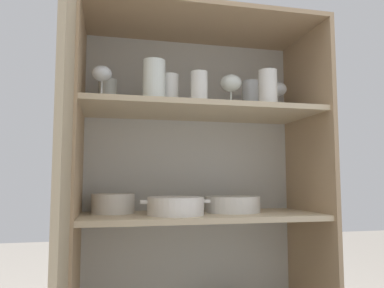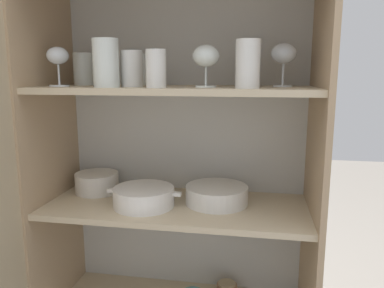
# 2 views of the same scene
# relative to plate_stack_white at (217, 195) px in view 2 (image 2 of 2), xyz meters

# --- Properties ---
(cupboard_back_panel) EXTENTS (0.94, 0.02, 1.41)m
(cupboard_back_panel) POSITION_rel_plate_stack_white_xyz_m (-0.14, 0.16, 0.00)
(cupboard_back_panel) COLOR silver
(cupboard_back_panel) RESTS_ON ground_plane
(cupboard_side_left) EXTENTS (0.02, 0.41, 1.41)m
(cupboard_side_left) POSITION_rel_plate_stack_white_xyz_m (-0.60, -0.03, 0.00)
(cupboard_side_left) COLOR tan
(cupboard_side_left) RESTS_ON ground_plane
(cupboard_side_right) EXTENTS (0.02, 0.41, 1.41)m
(cupboard_side_right) POSITION_rel_plate_stack_white_xyz_m (0.32, -0.03, 0.00)
(cupboard_side_right) COLOR tan
(cupboard_side_right) RESTS_ON ground_plane
(shelf_board_middle) EXTENTS (0.90, 0.37, 0.02)m
(shelf_board_middle) POSITION_rel_plate_stack_white_xyz_m (-0.14, -0.03, -0.04)
(shelf_board_middle) COLOR beige
(shelf_board_upper) EXTENTS (0.90, 0.37, 0.02)m
(shelf_board_upper) POSITION_rel_plate_stack_white_xyz_m (-0.14, -0.03, 0.37)
(shelf_board_upper) COLOR beige
(tumbler_glass_0) EXTENTS (0.07, 0.07, 0.12)m
(tumbler_glass_0) POSITION_rel_plate_stack_white_xyz_m (-0.50, 0.05, 0.43)
(tumbler_glass_0) COLOR white
(tumbler_glass_0) RESTS_ON shelf_board_upper
(tumbler_glass_1) EXTENTS (0.07, 0.07, 0.14)m
(tumbler_glass_1) POSITION_rel_plate_stack_white_xyz_m (0.09, 0.01, 0.44)
(tumbler_glass_1) COLOR white
(tumbler_glass_1) RESTS_ON shelf_board_upper
(tumbler_glass_2) EXTENTS (0.06, 0.06, 0.11)m
(tumbler_glass_2) POSITION_rel_plate_stack_white_xyz_m (-0.17, -0.15, 0.43)
(tumbler_glass_2) COLOR white
(tumbler_glass_2) RESTS_ON shelf_board_upper
(tumbler_glass_3) EXTENTS (0.07, 0.07, 0.12)m
(tumbler_glass_3) POSITION_rel_plate_stack_white_xyz_m (-0.27, -0.08, 0.43)
(tumbler_glass_3) COLOR white
(tumbler_glass_3) RESTS_ON shelf_board_upper
(tumbler_glass_4) EXTENTS (0.08, 0.08, 0.11)m
(tumbler_glass_4) POSITION_rel_plate_stack_white_xyz_m (-0.29, 0.08, 0.43)
(tumbler_glass_4) COLOR white
(tumbler_glass_4) RESTS_ON shelf_board_upper
(tumbler_glass_5) EXTENTS (0.07, 0.07, 0.14)m
(tumbler_glass_5) POSITION_rel_plate_stack_white_xyz_m (0.10, -0.14, 0.45)
(tumbler_glass_5) COLOR white
(tumbler_glass_5) RESTS_ON shelf_board_upper
(tumbler_glass_6) EXTENTS (0.08, 0.08, 0.15)m
(tumbler_glass_6) POSITION_rel_plate_stack_white_xyz_m (-0.34, -0.13, 0.45)
(tumbler_glass_6) COLOR white
(tumbler_glass_6) RESTS_ON shelf_board_upper
(wine_glass_0) EXTENTS (0.08, 0.08, 0.13)m
(wine_glass_0) POSITION_rel_plate_stack_white_xyz_m (-0.03, -0.08, 0.47)
(wine_glass_0) COLOR white
(wine_glass_0) RESTS_ON shelf_board_upper
(wine_glass_1) EXTENTS (0.07, 0.07, 0.13)m
(wine_glass_1) POSITION_rel_plate_stack_white_xyz_m (-0.52, -0.09, 0.47)
(wine_glass_1) COLOR white
(wine_glass_1) RESTS_ON shelf_board_upper
(wine_glass_2) EXTENTS (0.08, 0.08, 0.14)m
(wine_glass_2) POSITION_rel_plate_stack_white_xyz_m (0.21, 0.01, 0.48)
(wine_glass_2) COLOR white
(wine_glass_2) RESTS_ON shelf_board_upper
(plate_stack_white) EXTENTS (0.22, 0.22, 0.06)m
(plate_stack_white) POSITION_rel_plate_stack_white_xyz_m (0.00, 0.00, 0.00)
(plate_stack_white) COLOR white
(plate_stack_white) RESTS_ON shelf_board_middle
(mixing_bowl_large) EXTENTS (0.16, 0.16, 0.07)m
(mixing_bowl_large) POSITION_rel_plate_stack_white_xyz_m (-0.47, 0.05, 0.01)
(mixing_bowl_large) COLOR silver
(mixing_bowl_large) RESTS_ON shelf_board_middle
(casserole_dish) EXTENTS (0.26, 0.21, 0.07)m
(casserole_dish) POSITION_rel_plate_stack_white_xyz_m (-0.24, -0.07, 0.00)
(casserole_dish) COLOR white
(casserole_dish) RESTS_ON shelf_board_middle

